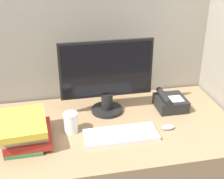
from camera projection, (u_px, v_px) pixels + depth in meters
name	position (u px, v px, depth m)	size (l,w,h in m)	color
cubicle_panel_rear	(101.00, 84.00, 2.10)	(1.78, 0.04, 1.58)	gray
desk	(114.00, 175.00, 1.91)	(1.38, 0.77, 0.73)	#937551
monitor	(107.00, 78.00, 1.80)	(0.54, 0.19, 0.44)	black
keyboard	(121.00, 135.00, 1.65)	(0.39, 0.16, 0.02)	silver
mouse	(168.00, 127.00, 1.71)	(0.07, 0.04, 0.02)	silver
coffee_cup	(71.00, 122.00, 1.67)	(0.08, 0.08, 0.11)	white
book_stack	(25.00, 131.00, 1.58)	(0.26, 0.31, 0.13)	#38723F
desk_telephone	(170.00, 102.00, 1.91)	(0.18, 0.18, 0.11)	black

